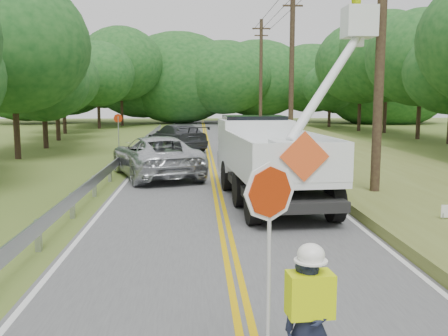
{
  "coord_description": "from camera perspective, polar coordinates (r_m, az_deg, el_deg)",
  "views": [
    {
      "loc": [
        -0.66,
        -6.78,
        3.32
      ],
      "look_at": [
        0.0,
        6.0,
        1.5
      ],
      "focal_mm": 40.79,
      "sensor_mm": 36.0,
      "label": 1
    }
  ],
  "objects": [
    {
      "name": "ground",
      "position": [
        7.58,
        2.46,
        -17.88
      ],
      "size": [
        140.0,
        140.0,
        0.0
      ],
      "primitive_type": "plane",
      "color": "#455920",
      "rests_on": "ground"
    },
    {
      "name": "road",
      "position": [
        21.05,
        -1.12,
        -0.96
      ],
      "size": [
        7.2,
        96.0,
        0.03
      ],
      "color": "#4D4E4F",
      "rests_on": "ground"
    },
    {
      "name": "guardrail",
      "position": [
        22.12,
        -11.67,
        0.73
      ],
      "size": [
        0.18,
        48.0,
        0.77
      ],
      "color": "#9FA2A7",
      "rests_on": "ground"
    },
    {
      "name": "utility_poles",
      "position": [
        24.54,
        10.64,
        12.51
      ],
      "size": [
        1.6,
        43.3,
        10.0
      ],
      "color": "black",
      "rests_on": "ground"
    },
    {
      "name": "tall_grass_verge",
      "position": [
        22.41,
        17.34,
        -0.41
      ],
      "size": [
        7.0,
        96.0,
        0.3
      ],
      "primitive_type": "cube",
      "color": "brown",
      "rests_on": "ground"
    },
    {
      "name": "treeline_left",
      "position": [
        38.07,
        -17.92,
        11.08
      ],
      "size": [
        11.21,
        58.66,
        10.92
      ],
      "color": "#332319",
      "rests_on": "ground"
    },
    {
      "name": "treeline_horizon",
      "position": [
        62.79,
        -0.45,
        10.07
      ],
      "size": [
        58.4,
        14.83,
        12.56
      ],
      "color": "#144519",
      "rests_on": "ground"
    },
    {
      "name": "flagger",
      "position": [
        5.83,
        9.39,
        -15.89
      ],
      "size": [
        1.05,
        0.44,
        2.62
      ],
      "color": "#191E33",
      "rests_on": "road"
    },
    {
      "name": "bucket_truck",
      "position": [
        16.85,
        5.21,
        2.26
      ],
      "size": [
        4.66,
        7.62,
        7.2
      ],
      "color": "black",
      "rests_on": "road"
    },
    {
      "name": "suv_silver",
      "position": [
        21.08,
        -7.66,
        1.32
      ],
      "size": [
        4.54,
        6.62,
        1.68
      ],
      "primitive_type": "imported",
      "rotation": [
        0.0,
        0.0,
        3.46
      ],
      "color": "silver",
      "rests_on": "road"
    },
    {
      "name": "suv_darkgrey",
      "position": [
        31.32,
        -5.33,
        3.49
      ],
      "size": [
        4.35,
        6.0,
        1.61
      ],
      "primitive_type": "imported",
      "rotation": [
        0.0,
        0.0,
        3.57
      ],
      "color": "#35383C",
      "rests_on": "road"
    },
    {
      "name": "stop_sign_permanent",
      "position": [
        28.97,
        -11.76,
        4.39
      ],
      "size": [
        0.49,
        0.14,
        2.34
      ],
      "color": "#9FA2A7",
      "rests_on": "ground"
    }
  ]
}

